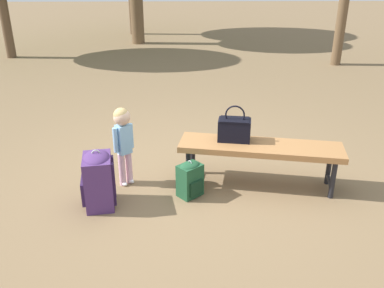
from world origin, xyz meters
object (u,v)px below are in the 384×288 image
park_bench (260,150)px  backpack_small (190,178)px  backpack_large (98,178)px  handbag (234,129)px  child_standing (123,135)px

park_bench → backpack_small: 0.75m
park_bench → backpack_large: size_ratio=2.88×
park_bench → backpack_small: park_bench is taller
backpack_large → park_bench: bearing=-167.3°
handbag → child_standing: size_ratio=0.45×
child_standing → backpack_small: size_ratio=2.17×
child_standing → backpack_small: bearing=158.9°
handbag → backpack_small: (0.45, 0.31, -0.39)m
handbag → backpack_large: (1.29, 0.46, -0.29)m
child_standing → backpack_large: child_standing is taller
park_bench → child_standing: 1.36m
handbag → backpack_small: handbag is taller
child_standing → backpack_small: (-0.65, 0.25, -0.35)m
park_bench → backpack_small: bearing=15.5°
child_standing → backpack_large: (0.19, 0.40, -0.26)m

